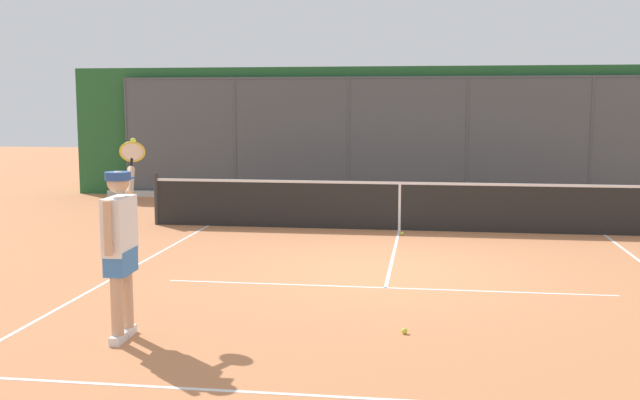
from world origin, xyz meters
name	(u,v)px	position (x,y,z in m)	size (l,w,h in m)	color
ground_plane	(390,271)	(0.00, 0.00, 0.00)	(60.00, 60.00, 0.00)	#C67A4C
court_line_markings	(384,294)	(0.00, 1.36, 0.00)	(7.84, 8.70, 0.01)	white
fence_backdrop	(408,133)	(0.00, -9.10, 1.71)	(18.11, 1.37, 3.44)	#474C51
tennis_net	(400,205)	(0.00, -3.74, 0.49)	(10.08, 0.09, 1.07)	#2D2D2D
tennis_player	(120,240)	(2.64, 3.66, 1.07)	(0.50, 1.45, 2.08)	silver
tennis_ball_near_baseline	(402,233)	(-0.07, -3.17, 0.03)	(0.07, 0.07, 0.07)	#C1D138
tennis_ball_mid_court	(404,331)	(-0.32, 3.07, 0.03)	(0.07, 0.07, 0.07)	#C1D138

